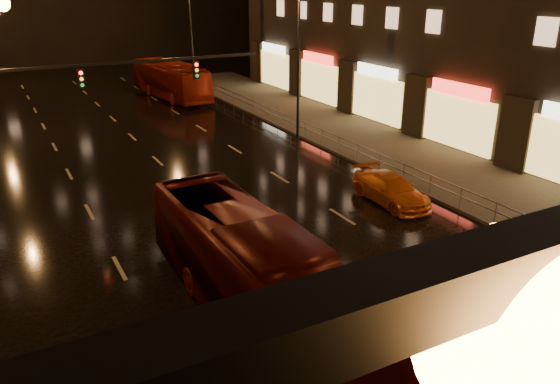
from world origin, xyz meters
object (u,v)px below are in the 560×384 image
(bus_red, at_px, (254,272))
(bus_curb, at_px, (170,80))
(taxi_far, at_px, (391,189))
(taxi_near, at_px, (269,227))

(bus_red, bearing_deg, bus_curb, 75.63)
(bus_curb, height_order, taxi_far, bus_curb)
(bus_curb, xyz_separation_m, taxi_far, (1.47, -29.31, -0.93))
(bus_red, bearing_deg, taxi_near, 57.52)
(taxi_near, distance_m, taxi_far, 7.12)
(bus_red, distance_m, taxi_far, 11.48)
(bus_curb, distance_m, taxi_near, 30.78)
(bus_red, distance_m, bus_curb, 35.95)
(bus_curb, bearing_deg, taxi_near, -106.82)
(bus_red, xyz_separation_m, taxi_near, (2.90, 4.69, -1.01))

